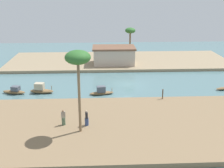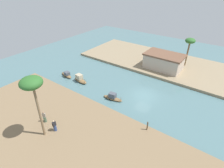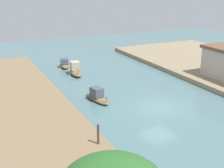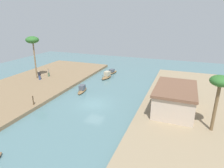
{
  "view_description": "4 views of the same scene",
  "coord_description": "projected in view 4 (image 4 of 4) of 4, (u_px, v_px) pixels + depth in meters",
  "views": [
    {
      "loc": [
        -3.93,
        -40.33,
        13.78
      ],
      "look_at": [
        -2.15,
        -2.96,
        1.13
      ],
      "focal_mm": 45.86,
      "sensor_mm": 36.0,
      "label": 1
    },
    {
      "loc": [
        9.77,
        -22.63,
        17.04
      ],
      "look_at": [
        -5.45,
        -1.61,
        1.09
      ],
      "focal_mm": 28.15,
      "sensor_mm": 36.0,
      "label": 2
    },
    {
      "loc": [
        18.95,
        -13.53,
        9.68
      ],
      "look_at": [
        -5.03,
        -1.83,
        0.78
      ],
      "focal_mm": 48.84,
      "sensor_mm": 36.0,
      "label": 3
    },
    {
      "loc": [
        22.27,
        11.23,
        11.75
      ],
      "look_at": [
        -6.33,
        0.32,
        1.02
      ],
      "focal_mm": 30.62,
      "sensor_mm": 36.0,
      "label": 4
    }
  ],
  "objects": [
    {
      "name": "mooring_post",
      "position": [
        33.0,
        100.0,
        25.79
      ],
      "size": [
        0.14,
        0.14,
        1.28
      ],
      "primitive_type": "cylinder",
      "color": "#4C3823",
      "rests_on": "riverbank_left"
    },
    {
      "name": "person_by_mooring",
      "position": [
        49.0,
        73.0,
        38.26
      ],
      "size": [
        0.51,
        0.51,
        1.66
      ],
      "rotation": [
        0.0,
        0.0,
        0.58
      ],
      "color": "#4C664C",
      "rests_on": "riverbank_left"
    },
    {
      "name": "sampan_midstream",
      "position": [
        82.0,
        89.0,
        31.7
      ],
      "size": [
        3.39,
        1.4,
        1.16
      ],
      "rotation": [
        0.0,
        0.0,
        0.15
      ],
      "color": "brown",
      "rests_on": "river_water"
    },
    {
      "name": "sampan_foreground",
      "position": [
        112.0,
        72.0,
        41.89
      ],
      "size": [
        3.32,
        1.55,
        1.08
      ],
      "rotation": [
        0.0,
        0.0,
        -0.2
      ],
      "color": "brown",
      "rests_on": "river_water"
    },
    {
      "name": "riverbank_left",
      "position": [
        20.0,
        90.0,
        31.85
      ],
      "size": [
        42.17,
        14.55,
        0.48
      ],
      "primitive_type": "cube",
      "color": "#846B4C",
      "rests_on": "ground"
    },
    {
      "name": "palm_tree_right_tall",
      "position": [
        220.0,
        84.0,
        18.5
      ],
      "size": [
        2.01,
        2.01,
        6.01
      ],
      "color": "brown",
      "rests_on": "riverbank_right"
    },
    {
      "name": "river_water",
      "position": [
        94.0,
        104.0,
        27.3
      ],
      "size": [
        69.71,
        69.71,
        0.0
      ],
      "primitive_type": "plane",
      "color": "slate",
      "rests_on": "ground"
    },
    {
      "name": "riverbank_right",
      "position": [
        199.0,
        120.0,
        22.59
      ],
      "size": [
        42.17,
        14.55,
        0.48
      ],
      "primitive_type": "cube",
      "color": "#937F60",
      "rests_on": "ground"
    },
    {
      "name": "palm_tree_left_near",
      "position": [
        32.0,
        41.0,
        35.0
      ],
      "size": [
        2.36,
        2.36,
        8.01
      ],
      "color": "#7F6647",
      "rests_on": "riverbank_left"
    },
    {
      "name": "riverside_building",
      "position": [
        175.0,
        99.0,
        24.03
      ],
      "size": [
        7.74,
        4.98,
        3.13
      ],
      "rotation": [
        0.0,
        0.0,
        -0.01
      ],
      "color": "#C6B29E",
      "rests_on": "riverbank_right"
    },
    {
      "name": "person_on_near_bank",
      "position": [
        39.0,
        76.0,
        36.25
      ],
      "size": [
        0.42,
        0.46,
        1.65
      ],
      "rotation": [
        0.0,
        0.0,
        4.8
      ],
      "color": "#33477A",
      "rests_on": "riverbank_left"
    },
    {
      "name": "sampan_upstream_small",
      "position": [
        107.0,
        76.0,
        38.66
      ],
      "size": [
        3.38,
        1.57,
        1.41
      ],
      "rotation": [
        0.0,
        0.0,
        -0.14
      ],
      "color": "brown",
      "rests_on": "river_water"
    }
  ]
}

